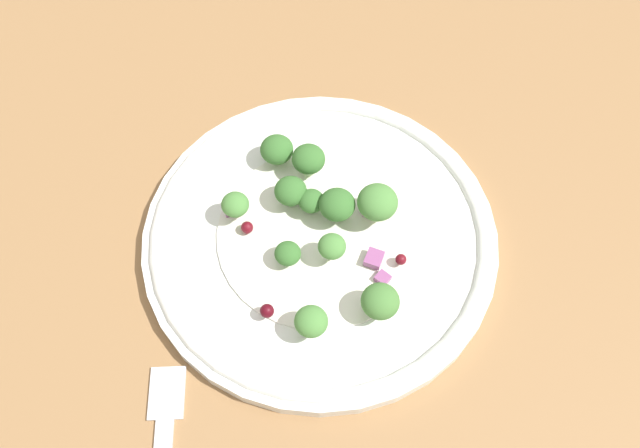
% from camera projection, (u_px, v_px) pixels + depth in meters
% --- Properties ---
extents(ground_plane, '(1.80, 1.80, 0.02)m').
position_uv_depth(ground_plane, '(360.00, 246.00, 0.52)').
color(ground_plane, olive).
extents(plate, '(0.27, 0.27, 0.02)m').
position_uv_depth(plate, '(320.00, 236.00, 0.50)').
color(plate, white).
rests_on(plate, ground_plane).
extents(dressing_pool, '(0.15, 0.15, 0.00)m').
position_uv_depth(dressing_pool, '(320.00, 233.00, 0.50)').
color(dressing_pool, white).
rests_on(dressing_pool, plate).
extents(broccoli_floret_0, '(0.03, 0.03, 0.03)m').
position_uv_depth(broccoli_floret_0, '(280.00, 147.00, 0.52)').
color(broccoli_floret_0, '#ADD18E').
rests_on(broccoli_floret_0, plate).
extents(broccoli_floret_1, '(0.03, 0.03, 0.03)m').
position_uv_depth(broccoli_floret_1, '(373.00, 199.00, 0.49)').
color(broccoli_floret_1, '#ADD18E').
rests_on(broccoli_floret_1, plate).
extents(broccoli_floret_2, '(0.02, 0.02, 0.02)m').
position_uv_depth(broccoli_floret_2, '(288.00, 254.00, 0.48)').
color(broccoli_floret_2, '#8EB77A').
rests_on(broccoli_floret_2, plate).
extents(broccoli_floret_3, '(0.02, 0.02, 0.02)m').
position_uv_depth(broccoli_floret_3, '(291.00, 191.00, 0.50)').
color(broccoli_floret_3, '#8EB77A').
rests_on(broccoli_floret_3, plate).
extents(broccoli_floret_4, '(0.02, 0.02, 0.02)m').
position_uv_depth(broccoli_floret_4, '(311.00, 322.00, 0.45)').
color(broccoli_floret_4, '#9EC684').
rests_on(broccoli_floret_4, plate).
extents(broccoli_floret_5, '(0.02, 0.02, 0.02)m').
position_uv_depth(broccoli_floret_5, '(331.00, 246.00, 0.47)').
color(broccoli_floret_5, '#8EB77A').
rests_on(broccoli_floret_5, plate).
extents(broccoli_floret_6, '(0.02, 0.02, 0.02)m').
position_uv_depth(broccoli_floret_6, '(311.00, 201.00, 0.50)').
color(broccoli_floret_6, '#8EB77A').
rests_on(broccoli_floret_6, plate).
extents(broccoli_floret_7, '(0.03, 0.03, 0.03)m').
position_uv_depth(broccoli_floret_7, '(309.00, 160.00, 0.51)').
color(broccoli_floret_7, '#ADD18E').
rests_on(broccoli_floret_7, plate).
extents(broccoli_floret_8, '(0.03, 0.03, 0.03)m').
position_uv_depth(broccoli_floret_8, '(337.00, 205.00, 0.49)').
color(broccoli_floret_8, '#8EB77A').
rests_on(broccoli_floret_8, plate).
extents(broccoli_floret_9, '(0.03, 0.03, 0.03)m').
position_uv_depth(broccoli_floret_9, '(380.00, 302.00, 0.45)').
color(broccoli_floret_9, '#ADD18E').
rests_on(broccoli_floret_9, plate).
extents(broccoli_floret_10, '(0.02, 0.02, 0.02)m').
position_uv_depth(broccoli_floret_10, '(235.00, 205.00, 0.49)').
color(broccoli_floret_10, '#ADD18E').
rests_on(broccoli_floret_10, plate).
extents(cranberry_0, '(0.01, 0.01, 0.01)m').
position_uv_depth(cranberry_0, '(384.00, 204.00, 0.51)').
color(cranberry_0, maroon).
rests_on(cranberry_0, plate).
extents(cranberry_1, '(0.01, 0.01, 0.01)m').
position_uv_depth(cranberry_1, '(247.00, 227.00, 0.49)').
color(cranberry_1, maroon).
rests_on(cranberry_1, plate).
extents(cranberry_2, '(0.01, 0.01, 0.01)m').
position_uv_depth(cranberry_2, '(268.00, 312.00, 0.46)').
color(cranberry_2, '#4C0A14').
rests_on(cranberry_2, plate).
extents(cranberry_3, '(0.01, 0.01, 0.01)m').
position_uv_depth(cranberry_3, '(402.00, 258.00, 0.48)').
color(cranberry_3, maroon).
rests_on(cranberry_3, plate).
extents(onion_bit_0, '(0.01, 0.01, 0.00)m').
position_uv_depth(onion_bit_0, '(369.00, 210.00, 0.51)').
color(onion_bit_0, '#A35B93').
rests_on(onion_bit_0, plate).
extents(onion_bit_1, '(0.02, 0.02, 0.01)m').
position_uv_depth(onion_bit_1, '(374.00, 258.00, 0.48)').
color(onion_bit_1, '#934C84').
rests_on(onion_bit_1, plate).
extents(onion_bit_2, '(0.01, 0.01, 0.01)m').
position_uv_depth(onion_bit_2, '(383.00, 278.00, 0.48)').
color(onion_bit_2, '#934C84').
rests_on(onion_bit_2, plate).
extents(onion_bit_3, '(0.02, 0.02, 0.00)m').
position_uv_depth(onion_bit_3, '(231.00, 208.00, 0.51)').
color(onion_bit_3, '#934C84').
rests_on(onion_bit_3, plate).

